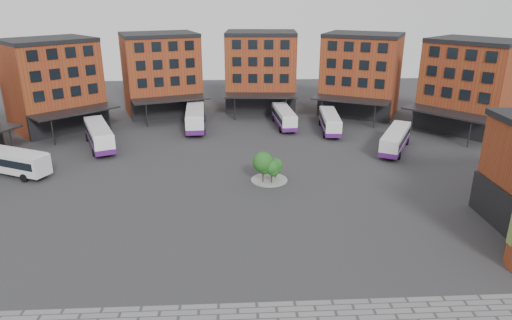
{
  "coord_description": "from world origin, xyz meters",
  "views": [
    {
      "loc": [
        -2.28,
        -38.71,
        21.35
      ],
      "look_at": [
        0.2,
        8.34,
        4.0
      ],
      "focal_mm": 32.0,
      "sensor_mm": 36.0,
      "label": 1
    }
  ],
  "objects_px": {
    "bus_d": "(284,117)",
    "bus_a": "(9,160)",
    "bus_e": "(330,122)",
    "bus_f": "(395,139)",
    "bus_c": "(195,117)",
    "bus_b": "(99,135)",
    "tree_island": "(268,166)"
  },
  "relations": [
    {
      "from": "tree_island",
      "to": "bus_d",
      "type": "xyz_separation_m",
      "value": [
        4.56,
        23.99,
        -0.38
      ]
    },
    {
      "from": "tree_island",
      "to": "bus_d",
      "type": "bearing_deg",
      "value": 79.23
    },
    {
      "from": "bus_e",
      "to": "bus_c",
      "type": "bearing_deg",
      "value": 177.18
    },
    {
      "from": "bus_e",
      "to": "bus_f",
      "type": "xyz_separation_m",
      "value": [
        7.39,
        -10.02,
        0.04
      ]
    },
    {
      "from": "bus_c",
      "to": "bus_e",
      "type": "bearing_deg",
      "value": -11.04
    },
    {
      "from": "bus_d",
      "to": "bus_f",
      "type": "relative_size",
      "value": 1.01
    },
    {
      "from": "bus_f",
      "to": "bus_b",
      "type": "bearing_deg",
      "value": -156.05
    },
    {
      "from": "bus_a",
      "to": "bus_b",
      "type": "relative_size",
      "value": 0.93
    },
    {
      "from": "bus_c",
      "to": "bus_f",
      "type": "height_order",
      "value": "bus_c"
    },
    {
      "from": "tree_island",
      "to": "bus_f",
      "type": "distance_m",
      "value": 21.82
    },
    {
      "from": "bus_e",
      "to": "bus_f",
      "type": "bearing_deg",
      "value": -48.57
    },
    {
      "from": "bus_b",
      "to": "bus_d",
      "type": "bearing_deg",
      "value": -3.68
    },
    {
      "from": "tree_island",
      "to": "bus_d",
      "type": "relative_size",
      "value": 0.4
    },
    {
      "from": "bus_c",
      "to": "bus_a",
      "type": "bearing_deg",
      "value": -141.2
    },
    {
      "from": "bus_d",
      "to": "bus_e",
      "type": "height_order",
      "value": "bus_e"
    },
    {
      "from": "bus_b",
      "to": "bus_d",
      "type": "relative_size",
      "value": 1.11
    },
    {
      "from": "bus_a",
      "to": "bus_c",
      "type": "xyz_separation_m",
      "value": [
        21.6,
        19.46,
        0.02
      ]
    },
    {
      "from": "bus_f",
      "to": "bus_c",
      "type": "bearing_deg",
      "value": -174.97
    },
    {
      "from": "bus_c",
      "to": "bus_b",
      "type": "bearing_deg",
      "value": -148.32
    },
    {
      "from": "bus_a",
      "to": "bus_b",
      "type": "bearing_deg",
      "value": -13.91
    },
    {
      "from": "bus_f",
      "to": "tree_island",
      "type": "bearing_deg",
      "value": -121.98
    },
    {
      "from": "bus_e",
      "to": "bus_a",
      "type": "bearing_deg",
      "value": -154.31
    },
    {
      "from": "bus_d",
      "to": "tree_island",
      "type": "bearing_deg",
      "value": -105.01
    },
    {
      "from": "bus_e",
      "to": "bus_f",
      "type": "relative_size",
      "value": 1.01
    },
    {
      "from": "tree_island",
      "to": "bus_a",
      "type": "xyz_separation_m",
      "value": [
        -31.88,
        4.16,
        -0.13
      ]
    },
    {
      "from": "tree_island",
      "to": "bus_e",
      "type": "distance_m",
      "value": 23.69
    },
    {
      "from": "bus_d",
      "to": "bus_a",
      "type": "bearing_deg",
      "value": -155.69
    },
    {
      "from": "tree_island",
      "to": "bus_e",
      "type": "xyz_separation_m",
      "value": [
        11.68,
        20.61,
        -0.38
      ]
    },
    {
      "from": "bus_f",
      "to": "bus_a",
      "type": "bearing_deg",
      "value": -143.84
    },
    {
      "from": "bus_a",
      "to": "bus_d",
      "type": "bearing_deg",
      "value": -36.2
    },
    {
      "from": "bus_c",
      "to": "bus_d",
      "type": "distance_m",
      "value": 14.85
    },
    {
      "from": "bus_c",
      "to": "bus_f",
      "type": "relative_size",
      "value": 1.17
    }
  ]
}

